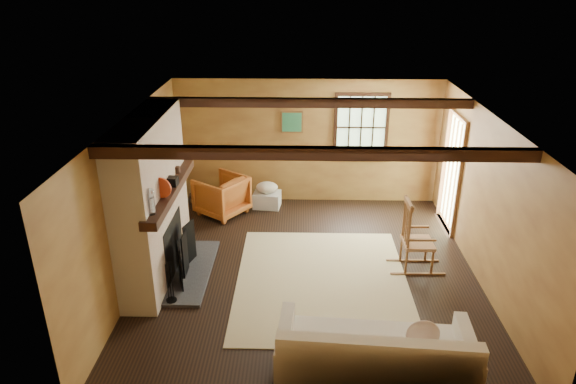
{
  "coord_description": "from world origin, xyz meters",
  "views": [
    {
      "loc": [
        -0.14,
        -6.62,
        4.19
      ],
      "look_at": [
        -0.31,
        0.4,
        1.17
      ],
      "focal_mm": 32.0,
      "sensor_mm": 36.0,
      "label": 1
    }
  ],
  "objects_px": {
    "rocking_chair": "(415,240)",
    "fireplace": "(154,206)",
    "armchair": "(222,195)",
    "sofa": "(375,361)",
    "laundry_basket": "(267,200)"
  },
  "relations": [
    {
      "from": "fireplace",
      "to": "sofa",
      "type": "distance_m",
      "value": 3.75
    },
    {
      "from": "rocking_chair",
      "to": "laundry_basket",
      "type": "xyz_separation_m",
      "value": [
        -2.37,
        2.18,
        -0.33
      ]
    },
    {
      "from": "fireplace",
      "to": "sofa",
      "type": "height_order",
      "value": "fireplace"
    },
    {
      "from": "rocking_chair",
      "to": "fireplace",
      "type": "bearing_deg",
      "value": 92.23
    },
    {
      "from": "rocking_chair",
      "to": "armchair",
      "type": "bearing_deg",
      "value": 58.87
    },
    {
      "from": "armchair",
      "to": "rocking_chair",
      "type": "bearing_deg",
      "value": 95.41
    },
    {
      "from": "rocking_chair",
      "to": "armchair",
      "type": "relative_size",
      "value": 1.4
    },
    {
      "from": "fireplace",
      "to": "armchair",
      "type": "xyz_separation_m",
      "value": [
        0.63,
        2.07,
        -0.73
      ]
    },
    {
      "from": "rocking_chair",
      "to": "laundry_basket",
      "type": "distance_m",
      "value": 3.23
    },
    {
      "from": "rocking_chair",
      "to": "sofa",
      "type": "bearing_deg",
      "value": 158.5
    },
    {
      "from": "fireplace",
      "to": "rocking_chair",
      "type": "distance_m",
      "value": 3.88
    },
    {
      "from": "fireplace",
      "to": "laundry_basket",
      "type": "relative_size",
      "value": 4.8
    },
    {
      "from": "sofa",
      "to": "armchair",
      "type": "height_order",
      "value": "sofa"
    },
    {
      "from": "rocking_chair",
      "to": "sofa",
      "type": "height_order",
      "value": "rocking_chair"
    },
    {
      "from": "rocking_chair",
      "to": "laundry_basket",
      "type": "relative_size",
      "value": 2.28
    }
  ]
}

